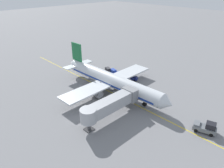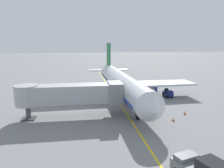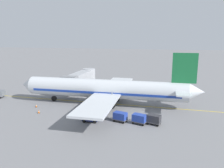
% 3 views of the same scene
% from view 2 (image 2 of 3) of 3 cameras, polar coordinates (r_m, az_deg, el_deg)
% --- Properties ---
extents(ground_plane, '(400.00, 400.00, 0.00)m').
position_cam_2_polar(ground_plane, '(41.78, 1.22, -3.84)').
color(ground_plane, slate).
extents(gate_lead_in_line, '(0.24, 80.00, 0.01)m').
position_cam_2_polar(gate_lead_in_line, '(41.78, 1.22, -3.84)').
color(gate_lead_in_line, gold).
rests_on(gate_lead_in_line, ground).
extents(parked_airliner, '(30.14, 37.29, 10.63)m').
position_cam_2_polar(parked_airliner, '(40.77, 2.36, 0.37)').
color(parked_airliner, silver).
rests_on(parked_airliner, ground).
extents(jet_bridge, '(15.10, 3.50, 4.98)m').
position_cam_2_polar(jet_bridge, '(31.13, -11.07, -2.65)').
color(jet_bridge, '#A8AAAF').
rests_on(jet_bridge, ground).
extents(baggage_tug_lead, '(1.49, 2.60, 1.62)m').
position_cam_2_polar(baggage_tug_lead, '(44.04, 14.74, -2.48)').
color(baggage_tug_lead, navy).
rests_on(baggage_tug_lead, ground).
extents(baggage_cart_front, '(1.85, 2.98, 1.58)m').
position_cam_2_polar(baggage_cart_front, '(47.86, 11.18, -0.97)').
color(baggage_cart_front, '#4C4C51').
rests_on(baggage_cart_front, ground).
extents(baggage_cart_second_in_train, '(1.85, 2.98, 1.58)m').
position_cam_2_polar(baggage_cart_second_in_train, '(50.80, 10.24, -0.25)').
color(baggage_cart_second_in_train, '#4C4C51').
rests_on(baggage_cart_second_in_train, ground).
extents(baggage_cart_third_in_train, '(1.85, 2.98, 1.58)m').
position_cam_2_polar(baggage_cart_third_in_train, '(52.75, 9.11, 0.20)').
color(baggage_cart_third_in_train, '#4C4C51').
rests_on(baggage_cart_third_in_train, ground).
extents(ground_crew_wing_walker, '(0.25, 0.73, 1.69)m').
position_cam_2_polar(ground_crew_wing_walker, '(40.42, 7.97, -3.06)').
color(ground_crew_wing_walker, '#232328').
rests_on(ground_crew_wing_walker, ground).
extents(safety_cone_nose_left, '(0.36, 0.36, 0.59)m').
position_cam_2_polar(safety_cone_nose_left, '(34.45, 18.86, -7.19)').
color(safety_cone_nose_left, black).
rests_on(safety_cone_nose_left, ground).
extents(safety_cone_nose_right, '(0.36, 0.36, 0.59)m').
position_cam_2_polar(safety_cone_nose_right, '(31.18, 16.06, -8.93)').
color(safety_cone_nose_right, black).
rests_on(safety_cone_nose_right, ground).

